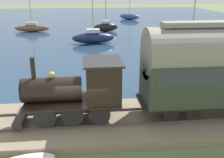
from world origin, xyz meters
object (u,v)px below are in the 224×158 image
object	(u,v)px
steam_locomotive	(80,87)
sailboat_brown	(32,28)
sailboat_yellow	(190,50)
sailboat_navy	(93,37)
sailboat_black	(106,27)
sailboat_blue	(129,16)

from	to	relation	value
steam_locomotive	sailboat_brown	distance (m)	32.91
sailboat_yellow	sailboat_navy	distance (m)	12.55
sailboat_yellow	sailboat_black	bearing A→B (deg)	19.91
sailboat_yellow	sailboat_brown	size ratio (longest dim) A/B	0.76
sailboat_navy	sailboat_blue	bearing A→B (deg)	-23.15
steam_locomotive	sailboat_yellow	bearing A→B (deg)	-39.40
steam_locomotive	sailboat_blue	world-z (taller)	sailboat_blue
sailboat_black	sailboat_brown	distance (m)	12.03
sailboat_yellow	sailboat_brown	bearing A→B (deg)	43.27
sailboat_brown	sailboat_blue	bearing A→B (deg)	-47.32
steam_locomotive	sailboat_brown	world-z (taller)	sailboat_brown
steam_locomotive	sailboat_blue	size ratio (longest dim) A/B	0.83
sailboat_navy	sailboat_yellow	bearing A→B (deg)	-130.81
steam_locomotive	sailboat_black	bearing A→B (deg)	-7.09
sailboat_yellow	sailboat_blue	size ratio (longest dim) A/B	1.01
sailboat_black	sailboat_brown	xyz separation A→B (m)	(1.02, 11.99, -0.10)
steam_locomotive	sailboat_blue	xyz separation A→B (m)	(46.87, -10.47, -1.52)
sailboat_blue	sailboat_brown	size ratio (longest dim) A/B	0.75
sailboat_navy	sailboat_blue	distance (m)	26.95
sailboat_navy	sailboat_blue	xyz separation A→B (m)	(25.38, -9.05, -0.07)
sailboat_black	sailboat_brown	size ratio (longest dim) A/B	0.83
sailboat_black	sailboat_yellow	xyz separation A→B (m)	(-16.94, -7.57, -0.16)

